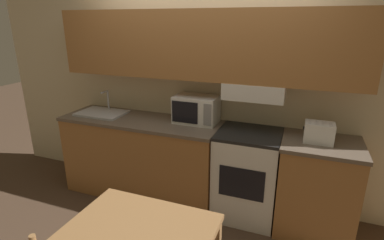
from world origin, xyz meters
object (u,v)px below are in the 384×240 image
(microwave, at_px, (196,109))
(sink_basin, at_px, (102,113))
(stove_range, at_px, (247,175))
(toaster, at_px, (319,132))

(microwave, xyz_separation_m, sink_basin, (-1.14, -0.12, -0.13))
(stove_range, distance_m, sink_basin, 1.80)
(microwave, xyz_separation_m, toaster, (1.22, -0.13, -0.05))
(stove_range, relative_size, toaster, 3.52)
(microwave, relative_size, toaster, 1.73)
(stove_range, relative_size, sink_basin, 1.70)
(toaster, bearing_deg, sink_basin, 179.77)
(stove_range, height_order, microwave, microwave)
(stove_range, xyz_separation_m, microwave, (-0.60, 0.11, 0.61))
(toaster, xyz_separation_m, sink_basin, (-2.36, 0.01, -0.08))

